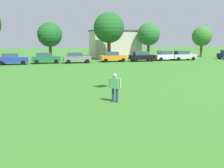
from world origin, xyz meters
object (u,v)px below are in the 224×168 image
at_px(parked_car_blue_1, 12,59).
at_px(tree_center_left, 50,35).
at_px(parked_car_orange_4, 113,57).
at_px(parked_car_silver_7, 183,55).
at_px(parked_car_black_5, 142,56).
at_px(parked_car_gray_3, 76,58).
at_px(parked_car_green_2, 46,58).
at_px(tree_right, 149,34).
at_px(tree_center_right, 109,28).
at_px(parked_car_white_6, 166,56).
at_px(tree_far_right, 202,36).
at_px(adult_bystander, 115,85).

relative_size(parked_car_blue_1, tree_center_left, 0.65).
distance_m(parked_car_orange_4, parked_car_silver_7, 12.99).
bearing_deg(parked_car_black_5, parked_car_gray_3, -178.43).
xyz_separation_m(parked_car_green_2, tree_right, (19.90, 6.44, 3.79)).
xyz_separation_m(parked_car_orange_4, parked_car_black_5, (5.03, -0.39, 0.00)).
bearing_deg(tree_center_right, parked_car_gray_3, -144.85).
bearing_deg(parked_car_gray_3, parked_car_silver_7, 1.59).
bearing_deg(parked_car_gray_3, parked_car_white_6, 2.80).
distance_m(parked_car_black_5, tree_far_right, 17.67).
height_order(parked_car_blue_1, tree_center_right, tree_center_right).
bearing_deg(parked_car_blue_1, tree_center_left, 46.23).
xyz_separation_m(adult_bystander, parked_car_gray_3, (1.21, 26.36, -0.19)).
xyz_separation_m(tree_right, tree_far_right, (11.88, -0.08, -0.39)).
xyz_separation_m(parked_car_white_6, tree_center_right, (-9.40, 3.77, 4.83)).
distance_m(parked_car_blue_1, tree_right, 26.01).
relative_size(adult_bystander, parked_car_silver_7, 0.41).
xyz_separation_m(parked_car_black_5, tree_center_right, (-4.64, 4.24, 4.83)).
bearing_deg(tree_center_right, adult_bystander, -103.94).
bearing_deg(adult_bystander, parked_car_orange_4, -62.15).
bearing_deg(parked_car_green_2, parked_car_white_6, 0.25).
distance_m(parked_car_white_6, tree_center_right, 11.22).
height_order(parked_car_gray_3, tree_center_left, tree_center_left).
xyz_separation_m(parked_car_silver_7, tree_right, (-3.87, 6.60, 3.79)).
relative_size(parked_car_green_2, parked_car_gray_3, 1.00).
distance_m(parked_car_black_5, tree_right, 8.81).
xyz_separation_m(parked_car_green_2, tree_far_right, (31.79, 6.37, 3.40)).
bearing_deg(tree_far_right, tree_center_right, -173.07).
height_order(parked_car_black_5, parked_car_white_6, same).
xyz_separation_m(adult_bystander, parked_car_white_6, (17.07, 27.13, -0.19)).
distance_m(parked_car_orange_4, parked_car_black_5, 5.04).
xyz_separation_m(tree_center_left, tree_right, (18.93, 1.05, 0.19)).
bearing_deg(parked_car_silver_7, tree_right, 120.43).
bearing_deg(parked_car_gray_3, tree_center_left, 121.62).
relative_size(parked_car_gray_3, tree_center_right, 0.51).
height_order(parked_car_blue_1, parked_car_silver_7, same).
bearing_deg(parked_car_orange_4, parked_car_silver_7, -0.72).
distance_m(parked_car_blue_1, parked_car_silver_7, 28.61).
distance_m(parked_car_orange_4, tree_center_right, 6.19).
relative_size(parked_car_green_2, parked_car_orange_4, 1.00).
bearing_deg(parked_car_orange_4, tree_far_right, 16.85).
distance_m(tree_center_left, tree_center_right, 10.38).
bearing_deg(tree_center_right, parked_car_orange_4, -95.66).
relative_size(parked_car_black_5, tree_center_left, 0.65).
xyz_separation_m(parked_car_black_5, tree_far_right, (15.97, 6.75, 3.40)).
bearing_deg(parked_car_silver_7, parked_car_gray_3, -178.41).
bearing_deg(parked_car_blue_1, tree_right, 16.04).
xyz_separation_m(parked_car_blue_1, parked_car_black_5, (20.64, 0.28, 0.00)).
bearing_deg(parked_car_silver_7, parked_car_black_5, -178.36).
distance_m(parked_car_silver_7, tree_far_right, 10.87).
bearing_deg(parked_car_blue_1, parked_car_silver_7, 1.02).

